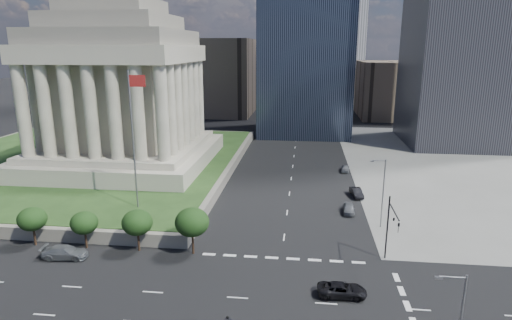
# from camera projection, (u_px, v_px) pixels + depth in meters

# --- Properties ---
(ground) EXTENTS (500.00, 500.00, 0.00)m
(ground) POSITION_uv_depth(u_px,v_px,m) (297.00, 129.00, 134.61)
(ground) COLOR black
(ground) RESTS_ON ground
(sidewalk_ne) EXTENTS (68.00, 90.00, 0.03)m
(sidewalk_ne) POSITION_uv_depth(u_px,v_px,m) (510.00, 168.00, 91.05)
(sidewalk_ne) COLOR slate
(sidewalk_ne) RESTS_ON ground
(plaza_terrace) EXTENTS (66.00, 70.00, 1.80)m
(plaza_terrace) POSITION_uv_depth(u_px,v_px,m) (81.00, 163.00, 91.37)
(plaza_terrace) COLOR #6C675D
(plaza_terrace) RESTS_ON ground
(plaza_lawn) EXTENTS (64.00, 68.00, 0.10)m
(plaza_lawn) POSITION_uv_depth(u_px,v_px,m) (81.00, 159.00, 91.13)
(plaza_lawn) COLOR #213B18
(plaza_lawn) RESTS_ON plaza_terrace
(war_memorial) EXTENTS (34.00, 34.00, 39.00)m
(war_memorial) POSITION_uv_depth(u_px,v_px,m) (119.00, 66.00, 83.00)
(war_memorial) COLOR gray
(war_memorial) RESTS_ON plaza_lawn
(flagpole) EXTENTS (2.52, 0.24, 20.00)m
(flagpole) POSITION_uv_depth(u_px,v_px,m) (134.00, 133.00, 60.70)
(flagpole) COLOR slate
(flagpole) RESTS_ON plaza_lawn
(tree_row) EXTENTS (53.00, 4.00, 6.00)m
(tree_row) POSITION_uv_depth(u_px,v_px,m) (7.00, 222.00, 55.20)
(tree_row) COLOR black
(tree_row) RESTS_ON ground
(midrise_glass) EXTENTS (26.00, 26.00, 60.00)m
(midrise_glass) POSITION_uv_depth(u_px,v_px,m) (307.00, 29.00, 121.95)
(midrise_glass) COLOR black
(midrise_glass) RESTS_ON ground
(building_filler_ne) EXTENTS (20.00, 30.00, 20.00)m
(building_filler_ne) POSITION_uv_depth(u_px,v_px,m) (387.00, 89.00, 157.31)
(building_filler_ne) COLOR brown
(building_filler_ne) RESTS_ON ground
(building_filler_nw) EXTENTS (24.00, 30.00, 28.00)m
(building_filler_nw) POSITION_uv_depth(u_px,v_px,m) (221.00, 77.00, 163.21)
(building_filler_nw) COLOR brown
(building_filler_nw) RESTS_ON ground
(traffic_signal_ne) EXTENTS (0.30, 5.74, 8.00)m
(traffic_signal_ne) POSITION_uv_depth(u_px,v_px,m) (391.00, 224.00, 48.98)
(traffic_signal_ne) COLOR black
(traffic_signal_ne) RESTS_ON ground
(street_lamp_north) EXTENTS (2.13, 0.22, 10.00)m
(street_lamp_north) POSITION_uv_depth(u_px,v_px,m) (382.00, 189.00, 59.64)
(street_lamp_north) COLOR slate
(street_lamp_north) RESTS_ON ground
(pickup_truck) EXTENTS (5.15, 2.52, 1.41)m
(pickup_truck) POSITION_uv_depth(u_px,v_px,m) (342.00, 290.00, 43.93)
(pickup_truck) COLOR black
(pickup_truck) RESTS_ON ground
(suv_grey) EXTENTS (5.64, 2.75, 1.58)m
(suv_grey) POSITION_uv_depth(u_px,v_px,m) (65.00, 252.00, 51.84)
(suv_grey) COLOR #5B5F63
(suv_grey) RESTS_ON ground
(parked_sedan_near) EXTENTS (1.93, 4.37, 1.46)m
(parked_sedan_near) POSITION_uv_depth(u_px,v_px,m) (349.00, 208.00, 66.16)
(parked_sedan_near) COLOR gray
(parked_sedan_near) RESTS_ON ground
(parked_sedan_mid) EXTENTS (4.65, 2.20, 1.47)m
(parked_sedan_mid) POSITION_uv_depth(u_px,v_px,m) (356.00, 192.00, 73.40)
(parked_sedan_mid) COLOR black
(parked_sedan_mid) RESTS_ON ground
(parked_sedan_far) EXTENTS (2.04, 4.11, 1.35)m
(parked_sedan_far) POSITION_uv_depth(u_px,v_px,m) (345.00, 168.00, 88.19)
(parked_sedan_far) COLOR slate
(parked_sedan_far) RESTS_ON ground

